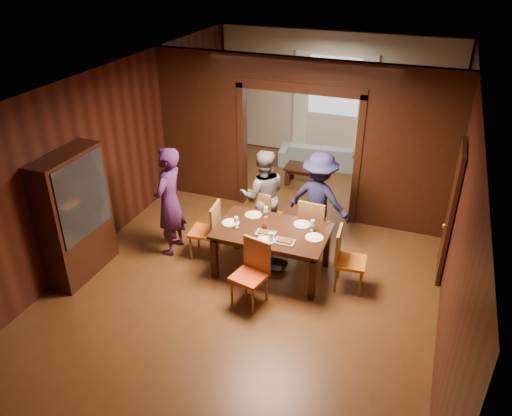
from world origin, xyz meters
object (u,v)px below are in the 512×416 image
at_px(dining_table, 272,251).
at_px(chair_far_l, 266,213).
at_px(person_purple, 169,202).
at_px(chair_near, 249,275).
at_px(person_grey, 263,195).
at_px(sofa, 321,154).
at_px(coffee_table, 304,175).
at_px(chair_left, 204,230).
at_px(hutch, 76,216).
at_px(chair_far_r, 314,224).
at_px(chair_right, 351,260).
at_px(person_navy, 319,200).

height_order(dining_table, chair_far_l, chair_far_l).
xyz_separation_m(person_purple, chair_near, (1.70, -0.83, -0.43)).
relative_size(person_grey, chair_near, 1.68).
xyz_separation_m(chair_far_l, chair_near, (0.38, -1.74, 0.00)).
distance_m(sofa, coffee_table, 1.10).
height_order(sofa, chair_left, chair_left).
distance_m(chair_left, hutch, 1.97).
height_order(chair_left, chair_far_r, same).
bearing_deg(chair_far_l, chair_right, 164.58).
bearing_deg(person_navy, coffee_table, -57.55).
bearing_deg(chair_near, chair_far_r, 86.93).
xyz_separation_m(chair_left, chair_near, (1.13, -0.87, 0.00)).
distance_m(person_grey, coffee_table, 2.39).
relative_size(chair_right, chair_far_r, 1.00).
bearing_deg(person_navy, chair_far_r, 100.67).
bearing_deg(sofa, chair_near, 85.71).
distance_m(person_navy, chair_left, 1.96).
xyz_separation_m(coffee_table, chair_right, (1.60, -3.19, 0.28)).
relative_size(person_navy, dining_table, 0.97).
xyz_separation_m(person_navy, dining_table, (-0.45, -1.08, -0.45)).
distance_m(dining_table, hutch, 3.00).
xyz_separation_m(dining_table, chair_near, (-0.05, -0.84, 0.10)).
bearing_deg(chair_far_l, person_purple, 46.98).
bearing_deg(sofa, person_grey, 79.77).
bearing_deg(chair_left, person_purple, -92.00).
xyz_separation_m(person_navy, chair_left, (-1.62, -1.05, -0.34)).
bearing_deg(chair_right, hutch, 100.47).
distance_m(person_navy, hutch, 3.84).
xyz_separation_m(chair_right, chair_far_l, (-1.65, 0.87, 0.00)).
height_order(person_navy, chair_left, person_navy).
bearing_deg(person_grey, dining_table, 94.12).
xyz_separation_m(dining_table, chair_far_l, (-0.43, 0.90, 0.10)).
distance_m(sofa, chair_far_r, 3.54).
bearing_deg(person_navy, dining_table, 78.80).
xyz_separation_m(sofa, dining_table, (0.29, -4.31, 0.10)).
relative_size(coffee_table, chair_far_l, 0.82).
relative_size(sofa, hutch, 0.94).
bearing_deg(dining_table, sofa, 93.80).
bearing_deg(person_grey, person_purple, 12.51).
bearing_deg(dining_table, chair_far_l, 115.29).
distance_m(coffee_table, chair_right, 3.58).
bearing_deg(chair_near, hutch, -162.60).
bearing_deg(chair_near, sofa, 105.79).
bearing_deg(chair_right, chair_far_r, 38.53).
xyz_separation_m(person_grey, person_navy, (0.93, 0.17, 0.01)).
bearing_deg(coffee_table, person_purple, -112.93).
height_order(chair_left, chair_right, same).
height_order(dining_table, chair_far_r, chair_far_r).
bearing_deg(person_navy, person_purple, 37.69).
xyz_separation_m(person_navy, coffee_table, (-0.83, 2.13, -0.63)).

